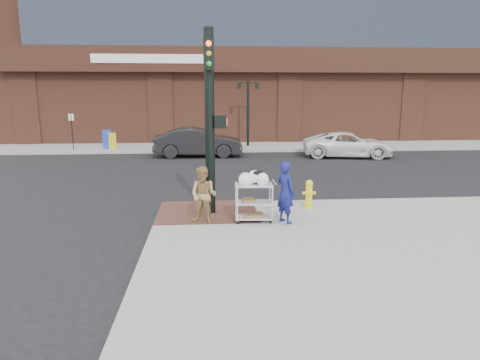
{
  "coord_description": "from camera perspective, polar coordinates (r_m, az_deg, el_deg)",
  "views": [
    {
      "loc": [
        -0.58,
        -10.89,
        3.5
      ],
      "look_at": [
        0.26,
        -0.04,
        1.25
      ],
      "focal_mm": 32.0,
      "sensor_mm": 36.0,
      "label": 1
    }
  ],
  "objects": [
    {
      "name": "ground",
      "position": [
        11.45,
        -1.32,
        -6.12
      ],
      "size": [
        220.0,
        220.0,
        0.0
      ],
      "primitive_type": "plane",
      "color": "black",
      "rests_on": "ground"
    },
    {
      "name": "sidewalk_far",
      "position": [
        44.97,
        12.61,
        7.02
      ],
      "size": [
        65.0,
        36.0,
        0.15
      ],
      "primitive_type": "cube",
      "color": "gray",
      "rests_on": "ground"
    },
    {
      "name": "woman_blue",
      "position": [
        11.09,
        6.1,
        -1.63
      ],
      "size": [
        0.64,
        0.71,
        1.62
      ],
      "primitive_type": "imported",
      "rotation": [
        0.0,
        0.0,
        2.13
      ],
      "color": "navy",
      "rests_on": "sidewalk_near"
    },
    {
      "name": "newsbox_yellow",
      "position": [
        26.54,
        -16.68,
        5.0
      ],
      "size": [
        0.52,
        0.49,
        0.98
      ],
      "primitive_type": "cube",
      "rotation": [
        0.0,
        0.0,
        0.35
      ],
      "color": "gold",
      "rests_on": "sidewalk_far"
    },
    {
      "name": "sedan_dark",
      "position": [
        23.6,
        -5.6,
        5.02
      ],
      "size": [
        4.81,
        1.71,
        1.58
      ],
      "primitive_type": "imported",
      "rotation": [
        0.0,
        0.0,
        1.56
      ],
      "color": "black",
      "rests_on": "ground"
    },
    {
      "name": "pedestrian_tan",
      "position": [
        11.02,
        -4.86,
        -2.04
      ],
      "size": [
        0.89,
        0.81,
        1.49
      ],
      "primitive_type": "imported",
      "rotation": [
        0.0,
        0.0,
        -0.43
      ],
      "color": "#9C7C49",
      "rests_on": "sidewalk_near"
    },
    {
      "name": "lamp_post",
      "position": [
        27.03,
        1.08,
        9.8
      ],
      "size": [
        1.32,
        0.22,
        4.0
      ],
      "color": "black",
      "rests_on": "sidewalk_far"
    },
    {
      "name": "newsbox_blue",
      "position": [
        26.73,
        -17.27,
        5.18
      ],
      "size": [
        0.5,
        0.46,
        1.14
      ],
      "primitive_type": "cube",
      "rotation": [
        0.0,
        0.0,
        0.05
      ],
      "color": "#1C3DBA",
      "rests_on": "sidewalk_far"
    },
    {
      "name": "fire_hydrant",
      "position": [
        12.69,
        9.18,
        -1.79
      ],
      "size": [
        0.39,
        0.27,
        0.83
      ],
      "color": "yellow",
      "rests_on": "sidewalk_near"
    },
    {
      "name": "traffic_signal_pole",
      "position": [
        11.68,
        -3.95,
        8.37
      ],
      "size": [
        0.61,
        0.51,
        5.0
      ],
      "color": "black",
      "rests_on": "sidewalk_near"
    },
    {
      "name": "brick_curb_ramp",
      "position": [
        12.25,
        -4.36,
        -4.19
      ],
      "size": [
        2.8,
        2.4,
        0.01
      ],
      "primitive_type": "cube",
      "color": "#4F2D25",
      "rests_on": "sidewalk_near"
    },
    {
      "name": "parking_sign",
      "position": [
        27.17,
        -21.48,
        6.12
      ],
      "size": [
        0.05,
        0.05,
        2.2
      ],
      "primitive_type": "cylinder",
      "color": "black",
      "rests_on": "sidewalk_far"
    },
    {
      "name": "minivan_white",
      "position": [
        24.09,
        14.21,
        4.58
      ],
      "size": [
        5.17,
        3.02,
        1.35
      ],
      "primitive_type": "imported",
      "rotation": [
        0.0,
        0.0,
        1.4
      ],
      "color": "white",
      "rests_on": "ground"
    },
    {
      "name": "utility_cart",
      "position": [
        11.16,
        1.86,
        -2.53
      ],
      "size": [
        1.0,
        0.59,
        1.35
      ],
      "color": "#B1B1B6",
      "rests_on": "sidewalk_near"
    }
  ]
}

